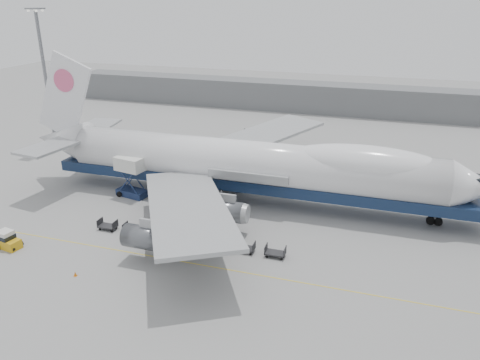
% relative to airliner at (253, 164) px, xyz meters
% --- Properties ---
extents(ground, '(260.00, 260.00, 0.00)m').
position_rel_airliner_xyz_m(ground, '(-0.64, -12.00, -5.62)').
color(ground, gray).
rests_on(ground, ground).
extents(apron_line, '(60.00, 0.15, 0.01)m').
position_rel_airliner_xyz_m(apron_line, '(-0.64, -18.00, -5.62)').
color(apron_line, gold).
rests_on(apron_line, ground).
extents(hangar, '(110.00, 8.00, 7.00)m').
position_rel_airliner_xyz_m(hangar, '(-10.64, 58.00, -2.12)').
color(hangar, slate).
rests_on(hangar, ground).
extents(floodlight_mast, '(2.40, 2.40, 25.43)m').
position_rel_airliner_xyz_m(floodlight_mast, '(-42.64, 12.00, 8.64)').
color(floodlight_mast, slate).
rests_on(floodlight_mast, ground).
extents(airliner, '(67.00, 55.30, 19.98)m').
position_rel_airliner_xyz_m(airliner, '(0.00, 0.00, 0.00)').
color(airliner, white).
rests_on(airliner, ground).
extents(catering_truck, '(4.83, 3.72, 5.99)m').
position_rel_airliner_xyz_m(catering_truck, '(-17.32, -3.48, -2.20)').
color(catering_truck, '#1A284E').
rests_on(catering_truck, ground).
extents(baggage_tug, '(3.11, 2.03, 2.11)m').
position_rel_airliner_xyz_m(baggage_tug, '(-23.52, -21.30, -4.69)').
color(baggage_tug, gold).
rests_on(baggage_tug, ground).
extents(traffic_cone, '(0.35, 0.35, 0.52)m').
position_rel_airliner_xyz_m(traffic_cone, '(-12.39, -24.01, -5.38)').
color(traffic_cone, '#D7660B').
rests_on(traffic_cone, ground).
extents(dolly_0, '(2.30, 1.35, 1.30)m').
position_rel_airliner_xyz_m(dolly_0, '(-14.91, -13.81, -5.09)').
color(dolly_0, '#2D2D30').
rests_on(dolly_0, ground).
extents(dolly_1, '(2.30, 1.35, 1.30)m').
position_rel_airliner_xyz_m(dolly_1, '(-11.30, -13.81, -5.09)').
color(dolly_1, '#2D2D30').
rests_on(dolly_1, ground).
extents(dolly_2, '(2.30, 1.35, 1.30)m').
position_rel_airliner_xyz_m(dolly_2, '(-7.69, -13.81, -5.09)').
color(dolly_2, '#2D2D30').
rests_on(dolly_2, ground).
extents(dolly_3, '(2.30, 1.35, 1.30)m').
position_rel_airliner_xyz_m(dolly_3, '(-4.08, -13.81, -5.09)').
color(dolly_3, '#2D2D30').
rests_on(dolly_3, ground).
extents(dolly_4, '(2.30, 1.35, 1.30)m').
position_rel_airliner_xyz_m(dolly_4, '(-0.47, -13.81, -5.09)').
color(dolly_4, '#2D2D30').
rests_on(dolly_4, ground).
extents(dolly_5, '(2.30, 1.35, 1.30)m').
position_rel_airliner_xyz_m(dolly_5, '(3.14, -13.81, -5.09)').
color(dolly_5, '#2D2D30').
rests_on(dolly_5, ground).
extents(dolly_6, '(2.30, 1.35, 1.30)m').
position_rel_airliner_xyz_m(dolly_6, '(6.75, -13.81, -5.09)').
color(dolly_6, '#2D2D30').
rests_on(dolly_6, ground).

